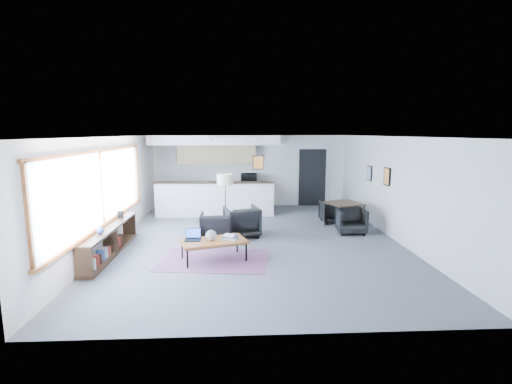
{
  "coord_description": "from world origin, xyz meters",
  "views": [
    {
      "loc": [
        -0.47,
        -9.1,
        2.69
      ],
      "look_at": [
        0.01,
        0.4,
        1.17
      ],
      "focal_mm": 26.0,
      "sensor_mm": 36.0,
      "label": 1
    }
  ],
  "objects_px": {
    "laptop": "(193,236)",
    "coffee_table": "(214,242)",
    "armchair_right": "(242,220)",
    "dining_chair_far": "(333,212)",
    "dining_chair_near": "(351,222)",
    "book_stack": "(230,237)",
    "ceramic_pot": "(211,236)",
    "microwave": "(249,177)",
    "dining_table": "(344,205)",
    "armchair_left": "(216,225)",
    "floor_lamp": "(225,182)"
  },
  "relations": [
    {
      "from": "laptop",
      "to": "coffee_table",
      "type": "bearing_deg",
      "value": -8.19
    },
    {
      "from": "armchair_right",
      "to": "dining_chair_far",
      "type": "relative_size",
      "value": 1.41
    },
    {
      "from": "dining_chair_near",
      "to": "book_stack",
      "type": "bearing_deg",
      "value": -145.47
    },
    {
      "from": "coffee_table",
      "to": "dining_chair_far",
      "type": "bearing_deg",
      "value": 25.49
    },
    {
      "from": "ceramic_pot",
      "to": "dining_chair_far",
      "type": "xyz_separation_m",
      "value": [
        3.45,
        3.26,
        -0.24
      ]
    },
    {
      "from": "laptop",
      "to": "armchair_right",
      "type": "height_order",
      "value": "armchair_right"
    },
    {
      "from": "microwave",
      "to": "dining_table",
      "type": "bearing_deg",
      "value": -48.17
    },
    {
      "from": "microwave",
      "to": "armchair_right",
      "type": "bearing_deg",
      "value": -93.03
    },
    {
      "from": "ceramic_pot",
      "to": "dining_chair_far",
      "type": "distance_m",
      "value": 4.75
    },
    {
      "from": "laptop",
      "to": "ceramic_pot",
      "type": "height_order",
      "value": "laptop"
    },
    {
      "from": "armchair_right",
      "to": "armchair_left",
      "type": "bearing_deg",
      "value": 13.79
    },
    {
      "from": "coffee_table",
      "to": "dining_chair_far",
      "type": "relative_size",
      "value": 2.43
    },
    {
      "from": "book_stack",
      "to": "armchair_right",
      "type": "bearing_deg",
      "value": 81.11
    },
    {
      "from": "floor_lamp",
      "to": "dining_chair_near",
      "type": "distance_m",
      "value": 3.58
    },
    {
      "from": "armchair_right",
      "to": "dining_chair_far",
      "type": "distance_m",
      "value": 3.1
    },
    {
      "from": "coffee_table",
      "to": "dining_chair_far",
      "type": "distance_m",
      "value": 4.68
    },
    {
      "from": "coffee_table",
      "to": "book_stack",
      "type": "bearing_deg",
      "value": -5.3
    },
    {
      "from": "floor_lamp",
      "to": "dining_table",
      "type": "relative_size",
      "value": 1.45
    },
    {
      "from": "coffee_table",
      "to": "book_stack",
      "type": "relative_size",
      "value": 3.92
    },
    {
      "from": "coffee_table",
      "to": "dining_table",
      "type": "distance_m",
      "value": 4.37
    },
    {
      "from": "ceramic_pot",
      "to": "microwave",
      "type": "xyz_separation_m",
      "value": [
        0.98,
        5.67,
        0.57
      ]
    },
    {
      "from": "laptop",
      "to": "dining_chair_far",
      "type": "relative_size",
      "value": 0.55
    },
    {
      "from": "armchair_left",
      "to": "microwave",
      "type": "height_order",
      "value": "microwave"
    },
    {
      "from": "floor_lamp",
      "to": "dining_chair_near",
      "type": "xyz_separation_m",
      "value": [
        3.39,
        -0.46,
        -1.05
      ]
    },
    {
      "from": "dining_table",
      "to": "microwave",
      "type": "bearing_deg",
      "value": 130.26
    },
    {
      "from": "book_stack",
      "to": "microwave",
      "type": "xyz_separation_m",
      "value": [
        0.58,
        5.55,
        0.64
      ]
    },
    {
      "from": "laptop",
      "to": "dining_chair_far",
      "type": "distance_m",
      "value": 4.96
    },
    {
      "from": "laptop",
      "to": "dining_table",
      "type": "distance_m",
      "value": 4.69
    },
    {
      "from": "armchair_left",
      "to": "floor_lamp",
      "type": "bearing_deg",
      "value": -103.8
    },
    {
      "from": "floor_lamp",
      "to": "dining_chair_near",
      "type": "height_order",
      "value": "floor_lamp"
    },
    {
      "from": "book_stack",
      "to": "microwave",
      "type": "bearing_deg",
      "value": 84.04
    },
    {
      "from": "armchair_left",
      "to": "microwave",
      "type": "bearing_deg",
      "value": -103.52
    },
    {
      "from": "dining_chair_near",
      "to": "microwave",
      "type": "xyz_separation_m",
      "value": [
        -2.64,
        3.67,
        0.8
      ]
    },
    {
      "from": "ceramic_pot",
      "to": "armchair_left",
      "type": "height_order",
      "value": "armchair_left"
    },
    {
      "from": "microwave",
      "to": "floor_lamp",
      "type": "bearing_deg",
      "value": -101.5
    },
    {
      "from": "ceramic_pot",
      "to": "armchair_left",
      "type": "bearing_deg",
      "value": 89.64
    },
    {
      "from": "armchair_right",
      "to": "dining_chair_far",
      "type": "height_order",
      "value": "armchair_right"
    },
    {
      "from": "microwave",
      "to": "dining_chair_near",
      "type": "bearing_deg",
      "value": -52.68
    },
    {
      "from": "coffee_table",
      "to": "armchair_left",
      "type": "relative_size",
      "value": 1.94
    },
    {
      "from": "armchair_left",
      "to": "ceramic_pot",
      "type": "bearing_deg",
      "value": 89.27
    },
    {
      "from": "book_stack",
      "to": "dining_table",
      "type": "relative_size",
      "value": 0.35
    },
    {
      "from": "microwave",
      "to": "ceramic_pot",
      "type": "bearing_deg",
      "value": -98.21
    },
    {
      "from": "floor_lamp",
      "to": "coffee_table",
      "type": "bearing_deg",
      "value": -94.3
    },
    {
      "from": "microwave",
      "to": "coffee_table",
      "type": "bearing_deg",
      "value": -97.78
    },
    {
      "from": "dining_chair_far",
      "to": "dining_table",
      "type": "bearing_deg",
      "value": 98.33
    },
    {
      "from": "laptop",
      "to": "book_stack",
      "type": "xyz_separation_m",
      "value": [
        0.79,
        0.01,
        -0.03
      ]
    },
    {
      "from": "coffee_table",
      "to": "armchair_right",
      "type": "bearing_deg",
      "value": 53.31
    },
    {
      "from": "coffee_table",
      "to": "armchair_right",
      "type": "distance_m",
      "value": 1.94
    },
    {
      "from": "microwave",
      "to": "dining_chair_far",
      "type": "bearing_deg",
      "value": -42.83
    },
    {
      "from": "coffee_table",
      "to": "armchair_right",
      "type": "xyz_separation_m",
      "value": [
        0.62,
        1.83,
        0.03
      ]
    }
  ]
}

